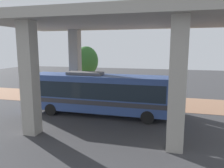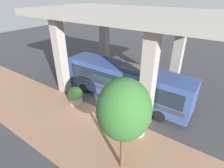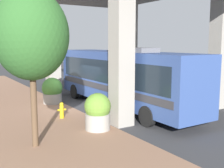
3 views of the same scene
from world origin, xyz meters
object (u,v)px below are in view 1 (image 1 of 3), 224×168
(planter_front, at_px, (81,95))
(street_tree_near, at_px, (86,61))
(bus, at_px, (99,92))
(fire_hydrant, at_px, (108,99))
(planter_middle, at_px, (144,100))

(planter_front, distance_m, street_tree_near, 4.51)
(bus, xyz_separation_m, planter_front, (-3.34, -3.05, -1.14))
(fire_hydrant, xyz_separation_m, planter_front, (0.64, -2.70, 0.39))
(bus, bearing_deg, fire_hydrant, -174.87)
(planter_front, distance_m, planter_middle, 6.44)
(street_tree_near, bearing_deg, planter_front, 10.38)
(planter_middle, bearing_deg, fire_hydrant, -103.17)
(fire_hydrant, relative_size, planter_middle, 0.51)
(fire_hydrant, distance_m, planter_front, 2.80)
(fire_hydrant, height_order, planter_front, planter_front)
(bus, height_order, planter_front, bus)
(bus, xyz_separation_m, planter_middle, (-3.10, 3.38, -1.14))
(bus, relative_size, planter_middle, 7.05)
(fire_hydrant, relative_size, street_tree_near, 0.15)
(bus, distance_m, planter_front, 4.67)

